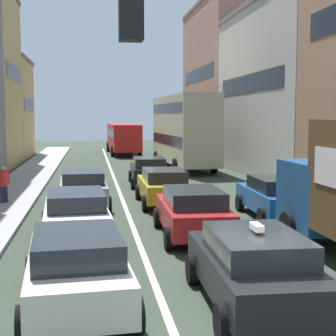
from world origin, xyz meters
name	(u,v)px	position (x,y,z in m)	size (l,w,h in m)	color
ground_plane	(273,331)	(0.00, 0.00, 0.00)	(140.00, 140.00, 0.00)	#303C30
sidewalk_left	(23,183)	(-6.70, 20.00, 0.07)	(2.60, 64.00, 0.14)	#999999
lane_stripe_left	(116,183)	(-1.70, 20.00, 0.01)	(0.16, 60.00, 0.01)	silver
lane_stripe_right	(177,182)	(1.70, 20.00, 0.01)	(0.16, 60.00, 0.01)	silver
building_row_right	(304,71)	(9.90, 21.91, 6.43)	(7.20, 43.90, 13.84)	#936B5B
taxi_centre_lane_front	(254,267)	(0.00, 1.10, 0.80)	(2.15, 4.35, 1.66)	black
sedan_left_lane_front	(77,267)	(-3.33, 1.59, 0.80)	(2.29, 4.41, 1.49)	beige
sedan_centre_lane_second	(193,211)	(-0.01, 6.90, 0.80)	(2.15, 4.34, 1.49)	#A51E1E
wagon_left_lane_second	(76,214)	(-3.50, 6.97, 0.80)	(2.26, 4.40, 1.49)	silver
hatchback_centre_lane_third	(164,186)	(-0.08, 12.67, 0.80)	(2.07, 4.30, 1.49)	#B29319
sedan_left_lane_third	(83,187)	(-3.38, 12.64, 0.80)	(2.19, 4.37, 1.49)	gray
coupe_centre_lane_fourth	(149,170)	(0.01, 18.78, 0.80)	(2.18, 4.36, 1.49)	black
sedan_right_lane_behind_truck	(276,196)	(3.51, 9.32, 0.80)	(2.18, 4.36, 1.49)	#194C8C
bus_mid_queue_primary	(184,128)	(3.37, 26.92, 2.83)	(3.19, 10.61, 5.06)	#BFB793
bus_far_queue_secondary	(123,136)	(0.08, 41.57, 1.76)	(2.99, 10.56, 2.90)	#B21919
pedestrian_near_kerb	(4,183)	(-6.58, 13.38, 0.95)	(0.40, 0.42, 1.66)	#262D47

